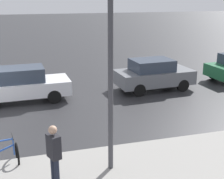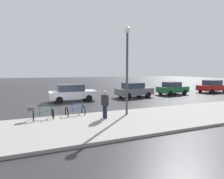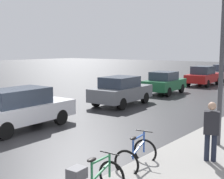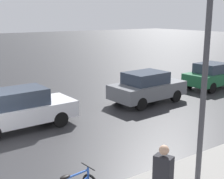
{
  "view_description": "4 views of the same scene",
  "coord_description": "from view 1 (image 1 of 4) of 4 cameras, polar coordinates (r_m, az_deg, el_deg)",
  "views": [
    {
      "loc": [
        12.41,
        1.67,
        4.87
      ],
      "look_at": [
        0.1,
        5.2,
        0.93
      ],
      "focal_mm": 50.0,
      "sensor_mm": 36.0,
      "label": 1
    },
    {
      "loc": [
        14.71,
        -1.02,
        2.88
      ],
      "look_at": [
        1.48,
        4.11,
        1.4
      ],
      "focal_mm": 28.0,
      "sensor_mm": 36.0,
      "label": 2
    },
    {
      "loc": [
        8.21,
        -5.84,
        3.17
      ],
      "look_at": [
        -0.36,
        4.95,
        1.37
      ],
      "focal_mm": 50.0,
      "sensor_mm": 36.0,
      "label": 3
    },
    {
      "loc": [
        9.68,
        -2.17,
        4.46
      ],
      "look_at": [
        -0.33,
        4.64,
        1.55
      ],
      "focal_mm": 50.0,
      "sensor_mm": 36.0,
      "label": 4
    }
  ],
  "objects": [
    {
      "name": "car_grey",
      "position": [
        16.54,
        7.6,
        2.78
      ],
      "size": [
        2.13,
        4.11,
        1.62
      ],
      "color": "slate",
      "rests_on": "ground"
    },
    {
      "name": "pedestrian",
      "position": [
        8.18,
        -10.54,
        -11.48
      ],
      "size": [
        0.46,
        0.37,
        1.77
      ],
      "color": "#1E2333",
      "rests_on": "ground"
    },
    {
      "name": "car_white",
      "position": [
        15.16,
        -16.33,
        0.92
      ],
      "size": [
        1.94,
        4.45,
        1.63
      ],
      "color": "silver",
      "rests_on": "ground"
    },
    {
      "name": "streetlamp",
      "position": [
        7.95,
        -0.27,
        6.96
      ],
      "size": [
        0.36,
        0.36,
        5.56
      ],
      "color": "#424247",
      "rests_on": "ground"
    }
  ]
}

